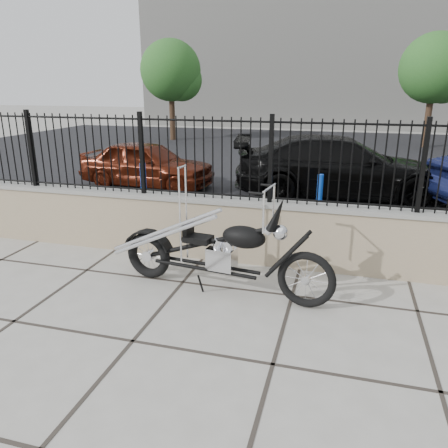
% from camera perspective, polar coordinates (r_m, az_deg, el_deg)
% --- Properties ---
extents(ground_plane, '(90.00, 90.00, 0.00)m').
position_cam_1_polar(ground_plane, '(4.89, -11.85, -14.76)').
color(ground_plane, '#99968E').
rests_on(ground_plane, ground).
extents(parking_lot, '(30.00, 30.00, 0.00)m').
position_cam_1_polar(parking_lot, '(16.45, 8.44, 8.54)').
color(parking_lot, black).
rests_on(parking_lot, ground).
extents(retaining_wall, '(14.00, 0.36, 0.96)m').
position_cam_1_polar(retaining_wall, '(6.78, -2.53, -0.43)').
color(retaining_wall, gray).
rests_on(retaining_wall, ground_plane).
extents(iron_fence, '(14.00, 0.08, 1.20)m').
position_cam_1_polar(iron_fence, '(6.52, -2.66, 8.63)').
color(iron_fence, black).
rests_on(iron_fence, retaining_wall).
extents(background_building, '(22.00, 6.00, 8.00)m').
position_cam_1_polar(background_building, '(30.21, 12.51, 20.09)').
color(background_building, beige).
rests_on(background_building, ground_plane).
extents(chopper_motorcycle, '(2.80, 0.84, 1.66)m').
position_cam_1_polar(chopper_motorcycle, '(5.52, -0.84, -0.92)').
color(chopper_motorcycle, black).
rests_on(chopper_motorcycle, ground_plane).
extents(car_red, '(3.65, 1.70, 1.21)m').
position_cam_1_polar(car_red, '(11.70, -10.05, 7.73)').
color(car_red, '#4E180B').
rests_on(car_red, parking_lot).
extents(car_black, '(5.23, 2.82, 1.44)m').
position_cam_1_polar(car_black, '(10.85, 14.82, 7.26)').
color(car_black, black).
rests_on(car_black, parking_lot).
extents(bollard_a, '(0.14, 0.14, 1.04)m').
position_cam_1_polar(bollard_a, '(9.35, -10.43, 4.68)').
color(bollard_a, '#0D27CD').
rests_on(bollard_a, ground_plane).
extents(bollard_b, '(0.12, 0.12, 0.95)m').
position_cam_1_polar(bollard_b, '(8.68, 12.33, 3.26)').
color(bollard_b, blue).
rests_on(bollard_b, ground_plane).
extents(tree_left, '(2.82, 2.82, 4.76)m').
position_cam_1_polar(tree_left, '(21.76, -7.00, 19.63)').
color(tree_left, '#382619').
rests_on(tree_left, ground_plane).
extents(tree_right, '(2.83, 2.83, 4.78)m').
position_cam_1_polar(tree_right, '(20.83, 25.88, 18.21)').
color(tree_right, '#382619').
rests_on(tree_right, ground_plane).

